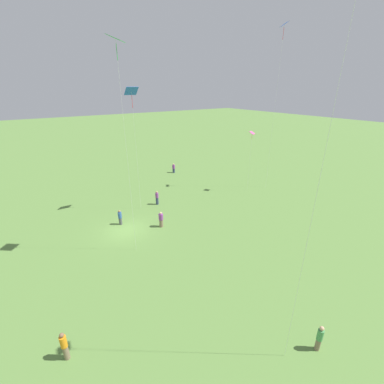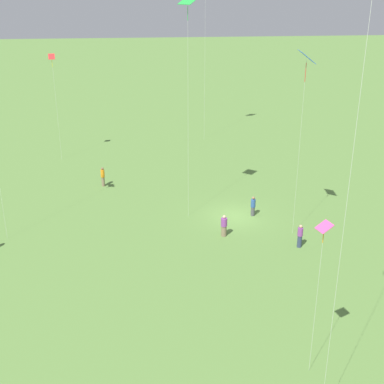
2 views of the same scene
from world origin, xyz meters
TOP-DOWN VIEW (x-y plane):
  - ground_plane at (0.00, 0.00)m, footprint 240.00×240.00m
  - person_0 at (-5.48, -3.79)m, footprint 0.49×0.49m
  - person_1 at (-13.68, -13.72)m, footprint 0.60×0.60m
  - person_2 at (0.04, -1.46)m, footprint 0.43×0.43m
  - person_3 at (-3.30, 1.39)m, footprint 0.54×0.54m
  - person_4 at (7.49, 11.06)m, footprint 0.43×0.43m
  - person_5 at (-4.07, 18.30)m, footprint 0.42×0.42m
  - kite_2 at (-2.29, 17.53)m, footprint 0.81×0.78m
  - kite_3 at (-3.34, -3.87)m, footprint 1.34×1.10m
  - kite_4 at (-21.38, -0.33)m, footprint 1.15×1.20m
  - kite_5 at (0.50, 3.76)m, footprint 1.45×1.46m
  - kite_6 at (-18.10, -0.80)m, footprint 0.80×0.75m

SIDE VIEW (x-z plane):
  - ground_plane at x=0.00m, z-range 0.00..0.00m
  - person_1 at x=-13.68m, z-range -0.03..1.57m
  - person_2 at x=0.04m, z-range 0.00..1.66m
  - person_3 at x=-3.30m, z-range -0.02..1.68m
  - person_5 at x=-4.07m, z-range 0.01..1.71m
  - person_0 at x=-5.48m, z-range 0.00..1.76m
  - person_4 at x=7.49m, z-range 0.01..1.84m
  - kite_6 at x=-18.10m, z-range 3.53..11.76m
  - kite_3 at x=-3.34m, z-range 6.05..19.61m
  - kite_2 at x=-2.29m, z-range 7.10..24.43m
  - kite_5 at x=0.50m, z-range 7.47..24.15m
  - kite_4 at x=-21.38m, z-range 8.79..29.38m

